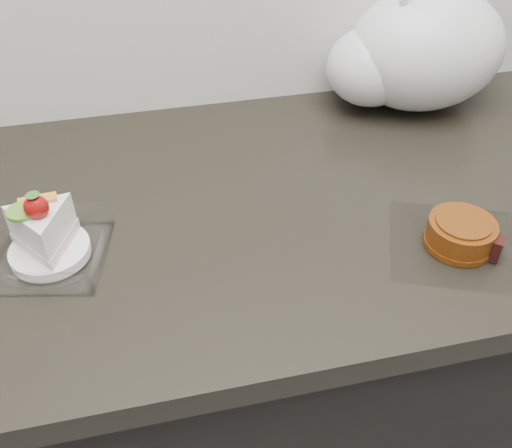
# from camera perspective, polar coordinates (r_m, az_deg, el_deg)

# --- Properties ---
(counter) EXTENTS (2.04, 0.64, 0.90)m
(counter) POSITION_cam_1_polar(r_m,az_deg,el_deg) (1.20, 0.18, -14.58)
(counter) COLOR black
(counter) RESTS_ON ground
(cake_tray) EXTENTS (0.17, 0.17, 0.11)m
(cake_tray) POSITION_cam_1_polar(r_m,az_deg,el_deg) (0.80, -20.19, -1.56)
(cake_tray) COLOR white
(cake_tray) RESTS_ON counter
(mooncake_wrap) EXTENTS (0.23, 0.23, 0.04)m
(mooncake_wrap) POSITION_cam_1_polar(r_m,az_deg,el_deg) (0.83, 19.82, -1.14)
(mooncake_wrap) COLOR white
(mooncake_wrap) RESTS_ON counter
(plastic_bag) EXTENTS (0.36, 0.27, 0.27)m
(plastic_bag) POSITION_cam_1_polar(r_m,az_deg,el_deg) (1.11, 15.61, 16.25)
(plastic_bag) COLOR silver
(plastic_bag) RESTS_ON counter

